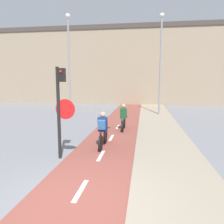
{
  "coord_description": "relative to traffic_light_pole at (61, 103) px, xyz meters",
  "views": [
    {
      "loc": [
        1.46,
        -4.25,
        2.6
      ],
      "look_at": [
        0.0,
        5.69,
        1.2
      ],
      "focal_mm": 35.0,
      "sensor_mm": 36.0,
      "label": 1
    }
  ],
  "objects": [
    {
      "name": "ground_plane",
      "position": [
        1.27,
        -2.63,
        -1.91
      ],
      "size": [
        120.0,
        120.0,
        0.0
      ],
      "primitive_type": "plane",
      "color": "gray"
    },
    {
      "name": "bike_lane",
      "position": [
        1.27,
        -2.62,
        -1.9
      ],
      "size": [
        2.32,
        60.0,
        0.02
      ],
      "color": "brown",
      "rests_on": "ground_plane"
    },
    {
      "name": "sidewalk_strip",
      "position": [
        3.63,
        -2.63,
        -1.89
      ],
      "size": [
        2.4,
        60.0,
        0.05
      ],
      "color": "gray",
      "rests_on": "ground_plane"
    },
    {
      "name": "building_row_background",
      "position": [
        1.27,
        20.4,
        2.54
      ],
      "size": [
        60.0,
        5.2,
        8.89
      ],
      "color": "gray",
      "rests_on": "ground_plane"
    },
    {
      "name": "traffic_light_pole",
      "position": [
        0.0,
        0.0,
        0.0
      ],
      "size": [
        0.67,
        0.25,
        3.08
      ],
      "color": "black",
      "rests_on": "ground_plane"
    },
    {
      "name": "street_lamp_far",
      "position": [
        -2.81,
        8.96,
        2.6
      ],
      "size": [
        0.36,
        0.36,
        7.46
      ],
      "color": "gray",
      "rests_on": "ground_plane"
    },
    {
      "name": "street_lamp_sidewalk",
      "position": [
        3.94,
        10.64,
        2.72
      ],
      "size": [
        0.36,
        0.36,
        7.7
      ],
      "color": "gray",
      "rests_on": "ground_plane"
    },
    {
      "name": "cyclist_near",
      "position": [
        1.14,
        1.4,
        -1.21
      ],
      "size": [
        0.46,
        1.64,
        1.43
      ],
      "color": "black",
      "rests_on": "ground_plane"
    },
    {
      "name": "cyclist_far",
      "position": [
        1.66,
        4.64,
        -1.26
      ],
      "size": [
        0.46,
        1.61,
        1.43
      ],
      "color": "black",
      "rests_on": "ground_plane"
    }
  ]
}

